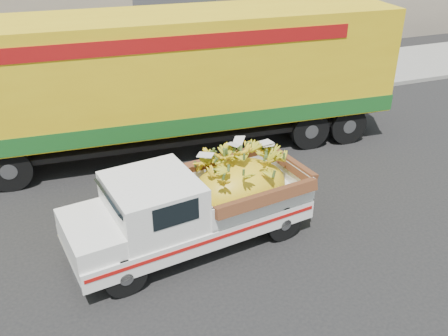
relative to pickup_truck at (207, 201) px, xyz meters
name	(u,v)px	position (x,y,z in m)	size (l,w,h in m)	color
ground	(221,252)	(0.10, -0.55, -0.92)	(100.00, 100.00, 0.00)	black
curb	(141,118)	(0.10, 6.81, -0.85)	(60.00, 0.25, 0.15)	gray
sidewalk	(128,97)	(0.10, 8.91, -0.85)	(60.00, 4.00, 0.14)	gray
pickup_truck	(207,201)	(0.00, 0.00, 0.00)	(5.10, 2.47, 1.72)	black
semi_trailer	(180,77)	(0.77, 4.36, 1.20)	(12.04, 3.31, 3.80)	black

